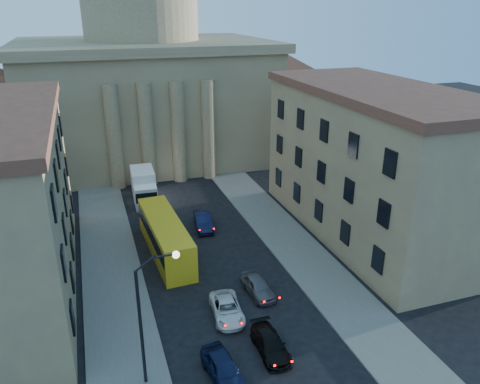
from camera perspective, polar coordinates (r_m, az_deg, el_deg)
The scene contains 12 objects.
sidewalk_left at distance 39.45m, azimuth -14.92°, elevation -12.17°, with size 5.00×60.00×0.15m, color #5B5953.
sidewalk_right at distance 43.21m, azimuth 8.32°, elevation -8.38°, with size 5.00×60.00×0.15m, color #5B5953.
church at distance 71.75m, azimuth -11.44°, elevation 13.58°, with size 68.02×28.76×36.60m.
building_right at distance 47.50m, azimuth 15.87°, elevation 3.55°, with size 11.60×26.60×14.70m.
street_lamp at distance 28.33m, azimuth -11.08°, elevation -13.93°, with size 2.62×0.44×8.83m.
car_left_near at distance 30.90m, azimuth -2.03°, elevation -20.71°, with size 1.81×4.50×1.53m, color black.
car_left_mid at distance 35.86m, azimuth -1.60°, elevation -14.05°, with size 2.12×4.60×1.28m, color silver.
car_right_mid at distance 32.83m, azimuth 3.72°, elevation -18.02°, with size 1.78×4.37×1.27m, color black.
car_right_far at distance 38.23m, azimuth 2.18°, elevation -11.40°, with size 1.67×4.16×1.42m, color #545459.
car_right_distant at distance 48.89m, azimuth -4.51°, elevation -3.53°, with size 1.64×4.69×1.55m, color black.
city_bus at distance 44.00m, azimuth -9.10°, elevation -5.26°, with size 3.35×12.12×3.38m.
box_truck at distance 56.29m, azimuth -11.63°, elevation 0.60°, with size 2.84×6.62×3.58m.
Camera 1 is at (-9.15, -15.02, 21.65)m, focal length 35.00 mm.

